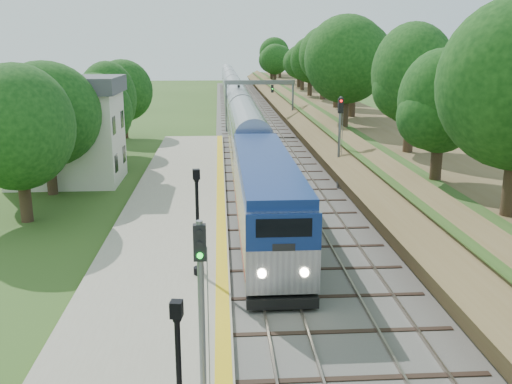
{
  "coord_description": "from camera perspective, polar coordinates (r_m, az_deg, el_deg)",
  "views": [
    {
      "loc": [
        -2.35,
        -13.56,
        10.25
      ],
      "look_at": [
        -0.5,
        15.21,
        2.8
      ],
      "focal_mm": 40.0,
      "sensor_mm": 36.0,
      "label": 1
    }
  ],
  "objects": [
    {
      "name": "train",
      "position": [
        88.12,
        -2.17,
        9.24
      ],
      "size": [
        2.92,
        137.08,
        4.29
      ],
      "color": "black",
      "rests_on": "trackbed"
    },
    {
      "name": "signal_farside",
      "position": [
        41.27,
        8.36,
        5.87
      ],
      "size": [
        0.36,
        0.29,
        6.63
      ],
      "color": "slate",
      "rests_on": "ground"
    },
    {
      "name": "trackbed",
      "position": [
        74.39,
        -0.3,
        6.62
      ],
      "size": [
        9.5,
        170.0,
        0.28
      ],
      "color": "#4C4944",
      "rests_on": "ground"
    },
    {
      "name": "lamppost_far",
      "position": [
        24.98,
        -5.85,
        -3.65
      ],
      "size": [
        0.47,
        0.47,
        4.76
      ],
      "color": "black",
      "rests_on": "platform"
    },
    {
      "name": "signal_platform",
      "position": [
        15.18,
        -5.5,
        -10.66
      ],
      "size": [
        0.33,
        0.26,
        5.59
      ],
      "color": "slate",
      "rests_on": "platform"
    },
    {
      "name": "embankment",
      "position": [
        75.11,
        6.14,
        8.07
      ],
      "size": [
        10.64,
        170.0,
        11.7
      ],
      "color": "brown",
      "rests_on": "ground"
    },
    {
      "name": "signal_gantry",
      "position": [
        68.94,
        0.35,
        9.97
      ],
      "size": [
        8.4,
        0.38,
        6.2
      ],
      "color": "slate",
      "rests_on": "ground"
    },
    {
      "name": "platform",
      "position": [
        31.35,
        -8.72,
        -4.4
      ],
      "size": [
        6.4,
        68.0,
        0.38
      ],
      "primitive_type": "cube",
      "color": "gray",
      "rests_on": "ground"
    },
    {
      "name": "yellow_stripe",
      "position": [
        31.16,
        -3.5,
        -3.99
      ],
      "size": [
        0.55,
        68.0,
        0.01
      ],
      "primitive_type": "cube",
      "color": "gold",
      "rests_on": "platform"
    },
    {
      "name": "trees_behind_platform",
      "position": [
        35.8,
        -17.94,
        4.59
      ],
      "size": [
        7.82,
        53.32,
        7.21
      ],
      "color": "#332316",
      "rests_on": "ground"
    },
    {
      "name": "station_building",
      "position": [
        45.51,
        -18.58,
        5.96
      ],
      "size": [
        8.6,
        6.6,
        8.0
      ],
      "color": "silver",
      "rests_on": "ground"
    }
  ]
}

